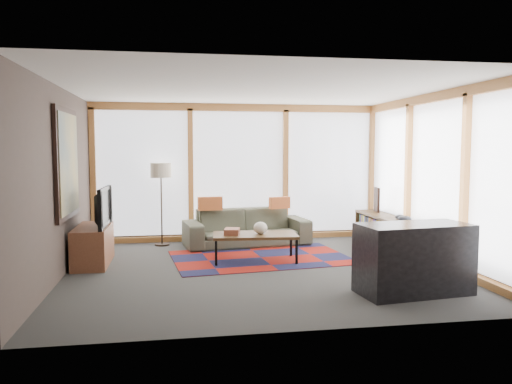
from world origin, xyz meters
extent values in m
plane|color=#292927|center=(0.00, 0.00, 0.00)|extent=(5.50, 5.50, 0.00)
cube|color=#3E332D|center=(-2.75, 0.00, 1.30)|extent=(0.04, 5.00, 2.60)
cube|color=#3E332D|center=(0.00, -2.50, 1.30)|extent=(5.50, 0.04, 2.60)
cube|color=silver|center=(0.00, 0.00, 2.60)|extent=(5.50, 5.00, 0.04)
cube|color=white|center=(0.00, 2.47, 1.30)|extent=(5.30, 0.02, 2.35)
cube|color=white|center=(2.72, 0.00, 1.30)|extent=(0.02, 4.80, 2.35)
cube|color=black|center=(-2.71, 0.30, 1.55)|extent=(0.05, 1.35, 1.55)
cube|color=gold|center=(-2.69, 0.30, 1.55)|extent=(0.02, 1.20, 1.40)
cube|color=maroon|center=(0.14, 0.75, 0.01)|extent=(2.96, 2.09, 0.01)
imported|color=#38392A|center=(0.07, 1.86, 0.33)|extent=(2.34, 1.18, 0.66)
cube|color=#B15628|center=(-0.60, 1.85, 0.78)|extent=(0.45, 0.17, 0.24)
cube|color=#B15628|center=(0.69, 1.89, 0.76)|extent=(0.41, 0.21, 0.21)
cube|color=brown|center=(-0.35, 0.54, 0.48)|extent=(0.28, 0.32, 0.09)
ellipsoid|color=beige|center=(0.09, 0.52, 0.53)|extent=(0.22, 0.22, 0.19)
ellipsoid|color=black|center=(2.40, 0.36, 0.64)|extent=(0.26, 0.26, 0.11)
ellipsoid|color=black|center=(2.47, 0.66, 0.62)|extent=(0.19, 0.19, 0.08)
cube|color=black|center=(2.50, 1.70, 0.81)|extent=(0.11, 0.35, 0.45)
cube|color=brown|center=(-2.46, 0.74, 0.29)|extent=(0.49, 1.16, 0.58)
imported|color=black|center=(-2.37, 0.70, 0.88)|extent=(0.16, 1.04, 0.60)
cube|color=black|center=(1.63, -1.48, 0.43)|extent=(1.41, 0.78, 0.85)
camera|label=1|loc=(-1.23, -7.04, 1.76)|focal=35.00mm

